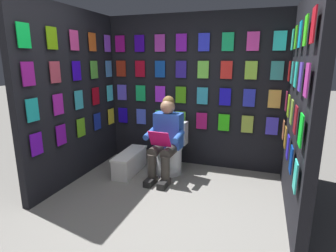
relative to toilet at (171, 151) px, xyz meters
name	(u,v)px	position (x,y,z in m)	size (l,w,h in m)	color
ground_plane	(139,234)	(-0.21, 1.62, -0.33)	(30.00, 30.00, 0.00)	gray
display_wall_back	(193,92)	(-0.21, -0.47, 0.87)	(2.91, 0.14, 2.39)	black
display_wall_left	(301,108)	(-1.66, 0.60, 0.87)	(0.14, 2.04, 2.39)	black
display_wall_right	(74,96)	(1.24, 0.60, 0.87)	(0.14, 2.04, 2.39)	black
toilet	(171,151)	(0.00, 0.00, 0.00)	(0.41, 0.56, 0.77)	white
person_reading	(166,138)	(0.01, 0.23, 0.27)	(0.54, 0.69, 1.19)	blue
comic_longbox_near	(130,162)	(0.59, 0.24, -0.17)	(0.30, 0.80, 0.32)	white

